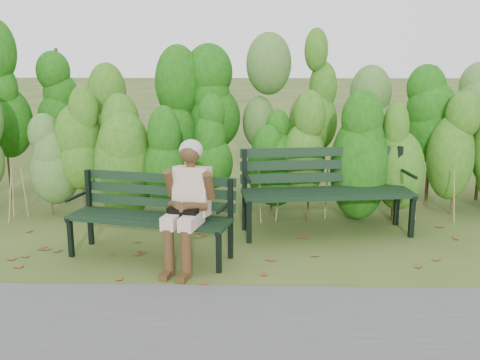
{
  "coord_description": "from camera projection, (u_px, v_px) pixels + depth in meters",
  "views": [
    {
      "loc": [
        0.18,
        -5.92,
        2.21
      ],
      "look_at": [
        0.0,
        0.35,
        0.75
      ],
      "focal_mm": 42.0,
      "sensor_mm": 36.0,
      "label": 1
    }
  ],
  "objects": [
    {
      "name": "ground",
      "position": [
        239.0,
        252.0,
        6.27
      ],
      "size": [
        80.0,
        80.0,
        0.0
      ],
      "primitive_type": "plane",
      "color": "#2F4C17"
    },
    {
      "name": "leaf_litter",
      "position": [
        254.0,
        256.0,
        6.15
      ],
      "size": [
        5.93,
        2.23,
        0.01
      ],
      "color": "brown",
      "rests_on": "ground"
    },
    {
      "name": "footpath",
      "position": [
        230.0,
        357.0,
        4.12
      ],
      "size": [
        60.0,
        2.5,
        0.01
      ],
      "primitive_type": "cube",
      "color": "#474749",
      "rests_on": "ground"
    },
    {
      "name": "hedge_band",
      "position": [
        243.0,
        120.0,
        7.79
      ],
      "size": [
        11.04,
        1.67,
        2.42
      ],
      "color": "#47381E",
      "rests_on": "ground"
    },
    {
      "name": "seated_woman",
      "position": [
        187.0,
        197.0,
        5.75
      ],
      "size": [
        0.56,
        0.82,
        1.31
      ],
      "color": "beige",
      "rests_on": "ground"
    },
    {
      "name": "bench_left",
      "position": [
        153.0,
        209.0,
        6.09
      ],
      "size": [
        1.85,
        0.98,
        0.88
      ],
      "color": "black",
      "rests_on": "ground"
    },
    {
      "name": "bench_right",
      "position": [
        325.0,
        183.0,
        6.89
      ],
      "size": [
        2.13,
        0.93,
        1.03
      ],
      "color": "black",
      "rests_on": "ground"
    }
  ]
}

